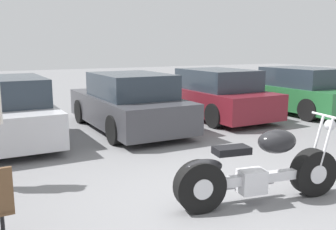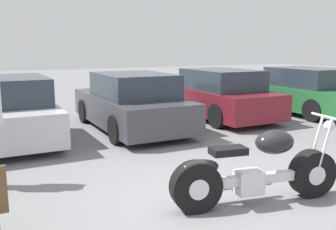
# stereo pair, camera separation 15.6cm
# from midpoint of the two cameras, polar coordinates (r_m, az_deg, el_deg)

# --- Properties ---
(ground_plane) EXTENTS (60.00, 60.00, 0.00)m
(ground_plane) POSITION_cam_midpoint_polar(r_m,az_deg,el_deg) (5.14, 6.81, -12.37)
(ground_plane) COLOR slate
(motorcycle) EXTENTS (2.29, 0.83, 1.09)m
(motorcycle) POSITION_cam_midpoint_polar(r_m,az_deg,el_deg) (4.93, 12.77, -8.24)
(motorcycle) COLOR black
(motorcycle) RESTS_ON ground_plane
(parked_car_silver) EXTENTS (1.81, 4.08, 1.37)m
(parked_car_silver) POSITION_cam_midpoint_polar(r_m,az_deg,el_deg) (8.66, -24.09, 0.54)
(parked_car_silver) COLOR #BCBCC1
(parked_car_silver) RESTS_ON ground_plane
(parked_car_dark_grey) EXTENTS (1.81, 4.08, 1.37)m
(parked_car_dark_grey) POSITION_cam_midpoint_polar(r_m,az_deg,el_deg) (9.07, -6.55, 1.79)
(parked_car_dark_grey) COLOR #3D3D42
(parked_car_dark_grey) RESTS_ON ground_plane
(parked_car_maroon) EXTENTS (1.81, 4.08, 1.37)m
(parked_car_maroon) POSITION_cam_midpoint_polar(r_m,az_deg,el_deg) (10.66, 6.53, 3.06)
(parked_car_maroon) COLOR maroon
(parked_car_maroon) RESTS_ON ground_plane
(parked_car_green) EXTENTS (1.81, 4.08, 1.37)m
(parked_car_green) POSITION_cam_midpoint_polar(r_m,az_deg,el_deg) (12.08, 18.61, 3.44)
(parked_car_green) COLOR #286B38
(parked_car_green) RESTS_ON ground_plane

